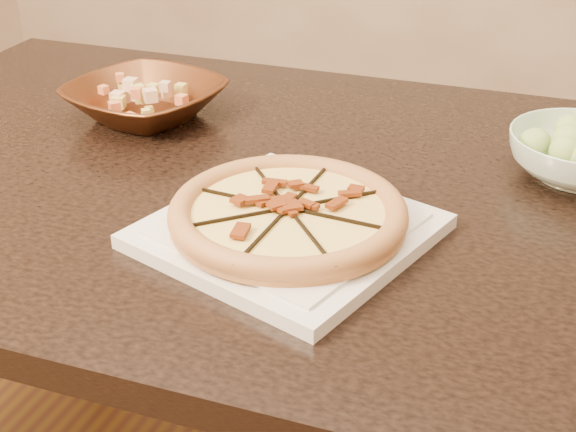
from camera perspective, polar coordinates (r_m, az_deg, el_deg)
name	(u,v)px	position (r m, az deg, el deg)	size (l,w,h in m)	color
dining_table	(263,236)	(1.17, -1.76, -1.42)	(1.43, 0.95, 0.75)	black
plate	(288,230)	(0.96, 0.00, -1.01)	(0.37, 0.37, 0.02)	silver
pizza	(288,213)	(0.95, 0.00, 0.21)	(0.29, 0.29, 0.03)	#C68949
bronze_bowl	(145,101)	(1.32, -10.10, 8.06)	(0.24, 0.24, 0.06)	brown
mixed_dish	(142,75)	(1.31, -10.34, 9.81)	(0.11, 0.12, 0.03)	#E4B18B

